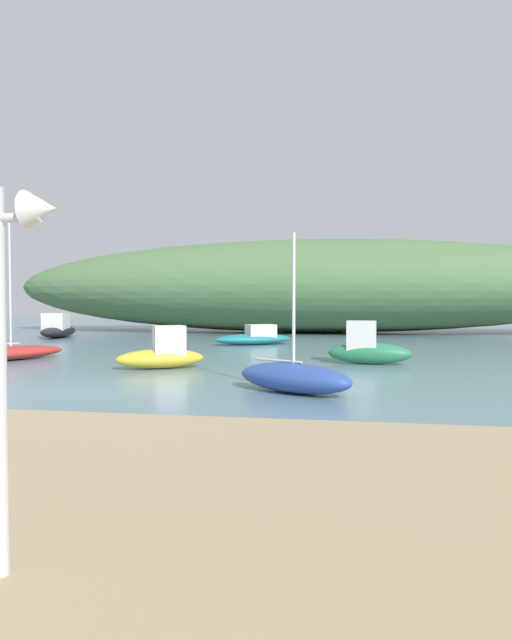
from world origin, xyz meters
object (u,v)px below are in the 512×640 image
at_px(motorboat_near_shore, 255,337).
at_px(motorboat_off_point, 58,329).
at_px(sailboat_outer_mooring, 294,377).
at_px(sailboat_west_reach, 11,352).
at_px(motorboat_east_reach, 367,348).
at_px(motorboat_mid_channel, 163,353).

distance_m(motorboat_near_shore, motorboat_off_point, 13.76).
distance_m(sailboat_outer_mooring, motorboat_near_shore, 15.29).
bearing_deg(sailboat_outer_mooring, motorboat_off_point, 132.11).
bearing_deg(sailboat_west_reach, motorboat_east_reach, 3.53).
height_order(sailboat_west_reach, motorboat_near_shore, sailboat_west_reach).
relative_size(motorboat_mid_channel, motorboat_off_point, 0.67).
bearing_deg(motorboat_near_shore, motorboat_east_reach, -56.29).
bearing_deg(motorboat_off_point, sailboat_west_reach, -67.66).
relative_size(sailboat_west_reach, motorboat_east_reach, 1.81).
distance_m(motorboat_east_reach, motorboat_off_point, 22.20).
bearing_deg(motorboat_off_point, motorboat_east_reach, -32.30).
height_order(motorboat_near_shore, motorboat_off_point, motorboat_off_point).
height_order(motorboat_mid_channel, motorboat_off_point, motorboat_off_point).
relative_size(motorboat_east_reach, motorboat_near_shore, 0.71).
xyz_separation_m(sailboat_west_reach, motorboat_off_point, (-5.22, 12.70, 0.26)).
relative_size(sailboat_west_reach, motorboat_mid_channel, 1.77).
xyz_separation_m(motorboat_east_reach, motorboat_mid_channel, (-6.85, -2.45, -0.05)).
xyz_separation_m(sailboat_outer_mooring, motorboat_mid_channel, (-4.82, 4.20, 0.13)).
bearing_deg(motorboat_east_reach, sailboat_west_reach, -176.47).
distance_m(sailboat_west_reach, motorboat_off_point, 13.73).
bearing_deg(motorboat_near_shore, sailboat_west_reach, -131.60).
xyz_separation_m(motorboat_mid_channel, motorboat_off_point, (-11.92, 14.32, 0.04)).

